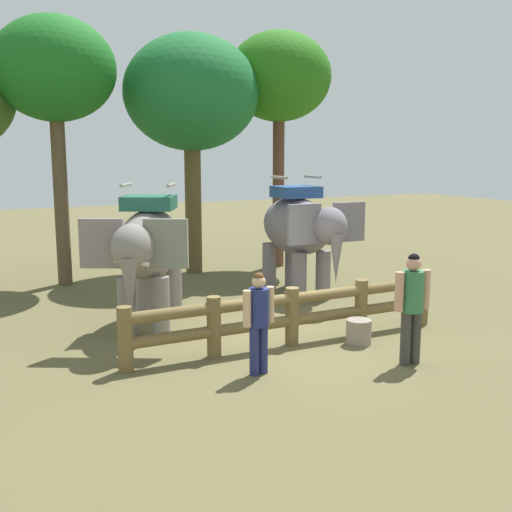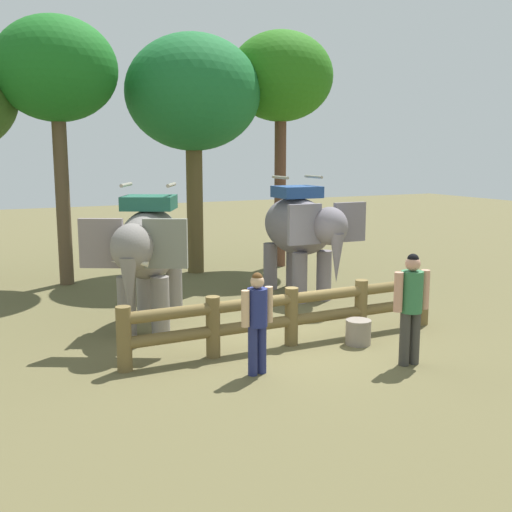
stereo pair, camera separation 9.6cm
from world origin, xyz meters
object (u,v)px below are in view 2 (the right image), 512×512
Objects in this scene: tourist_woman_in_black at (411,301)px; tourist_man_in_blue at (257,316)px; elephant_near_left at (148,248)px; feed_bucket at (358,332)px; log_fence at (291,312)px; tree_deep_back at (193,95)px; tree_back_center at (281,79)px; tree_far_left at (56,72)px; elephant_center at (301,229)px.

tourist_woman_in_black reaches higher than tourist_man_in_blue.
elephant_near_left reaches higher than tourist_woman_in_black.
elephant_near_left is 4.29m from feed_bucket.
tree_deep_back is at bearing 83.39° from log_fence.
log_fence is 1.27m from feed_bucket.
feed_bucket is at bearing -107.60° from tree_back_center.
tree_far_left reaches higher than tourist_woman_in_black.
tree_far_left reaches higher than tree_deep_back.
tourist_woman_in_black is at bearing -84.31° from feed_bucket.
tree_back_center is at bearing 75.57° from tourist_woman_in_black.
log_fence is at bearing -47.51° from elephant_near_left.
tourist_woman_in_black is 4.05× the size of feed_bucket.
feed_bucket is at bearing 13.67° from tourist_man_in_blue.
tree_deep_back is (3.61, 0.05, -0.40)m from tree_far_left.
elephant_center is at bearing 15.02° from elephant_near_left.
elephant_center is at bearing 80.67° from tourist_woman_in_black.
elephant_center is 2.06× the size of tourist_man_in_blue.
elephant_near_left is at bearing 139.32° from feed_bucket.
log_fence is 8.40m from tree_deep_back.
log_fence is at bearing -68.49° from tree_far_left.
tourist_man_in_blue is at bearing -166.33° from feed_bucket.
tourist_woman_in_black is 1.13× the size of tourist_man_in_blue.
elephant_center is 0.49× the size of tree_back_center.
elephant_center is 7.23m from tree_far_left.
elephant_center is 5.28m from tree_deep_back.
tourist_woman_in_black is (1.23, -1.74, 0.46)m from log_fence.
feed_bucket is (-2.35, -7.42, -5.27)m from tree_back_center.
tourist_woman_in_black is 1.50m from feed_bucket.
tree_far_left is 9.94m from feed_bucket.
tree_deep_back reaches higher than tourist_man_in_blue.
elephant_center reaches higher than log_fence.
tourist_woman_in_black is 2.52m from tourist_man_in_blue.
log_fence is 13.85× the size of feed_bucket.
log_fence is at bearing 41.43° from tourist_man_in_blue.
tree_far_left is (-0.81, 4.92, 3.78)m from elephant_near_left.
tree_far_left reaches higher than elephant_near_left.
feed_bucket is (-0.12, 1.24, -0.84)m from tourist_woman_in_black.
elephant_center is at bearing 52.91° from tourist_man_in_blue.
tree_back_center is at bearing -4.25° from tree_deep_back.
tree_back_center reaches higher than tree_deep_back.
tourist_man_in_blue is 0.24× the size of tree_far_left.
tourist_man_in_blue is at bearing -78.90° from tree_far_left.
tourist_woman_in_black is 9.69m from tree_deep_back.
tourist_man_in_blue is at bearing -138.57° from log_fence.
tree_back_center is at bearing -1.32° from tree_far_left.
tourist_man_in_blue is at bearing 164.25° from tourist_woman_in_black.
tourist_man_in_blue is at bearing -76.33° from elephant_near_left.
tourist_man_in_blue is (-1.19, -1.05, 0.33)m from log_fence.
elephant_center is 5.42m from tourist_man_in_blue.
tree_deep_back is (0.83, 7.12, 4.37)m from log_fence.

